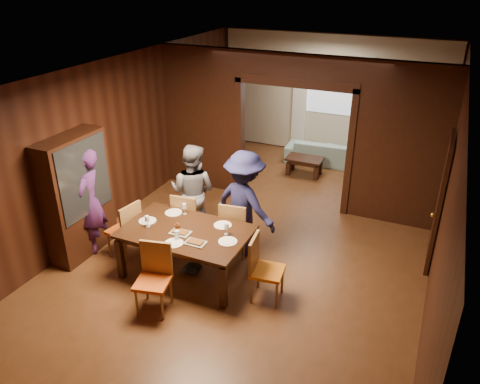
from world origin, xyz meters
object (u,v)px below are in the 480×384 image
at_px(hutch, 77,196).
at_px(dining_table, 187,252).
at_px(coffee_table, 304,166).
at_px(sofa, 327,152).
at_px(chair_left, 123,229).
at_px(person_grey, 193,192).
at_px(chair_near, 153,280).
at_px(chair_far_r, 236,227).
at_px(person_navy, 245,204).
at_px(person_purple, 90,202).
at_px(chair_right, 267,269).
at_px(chair_far_l, 189,218).

bearing_deg(hutch, dining_table, 4.16).
xyz_separation_m(coffee_table, hutch, (-2.39, -4.49, 0.80)).
relative_size(sofa, chair_left, 1.96).
height_order(coffee_table, chair_left, chair_left).
relative_size(person_grey, dining_table, 0.90).
xyz_separation_m(dining_table, coffee_table, (0.52, 4.35, -0.18)).
bearing_deg(person_grey, chair_left, 49.60).
xyz_separation_m(sofa, dining_table, (-0.81, -5.21, 0.10)).
relative_size(chair_near, hutch, 0.48).
distance_m(person_grey, chair_far_r, 0.99).
height_order(chair_far_r, chair_near, same).
xyz_separation_m(person_navy, chair_left, (-1.73, -0.89, -0.40)).
distance_m(chair_left, hutch, 0.88).
height_order(person_grey, sofa, person_grey).
xyz_separation_m(person_purple, coffee_table, (2.26, 4.38, -0.68)).
bearing_deg(chair_right, person_grey, 51.59).
bearing_deg(dining_table, chair_left, 178.62).
height_order(sofa, chair_far_r, chair_far_r).
relative_size(chair_far_r, hutch, 0.48).
relative_size(person_purple, chair_far_l, 1.82).
height_order(person_grey, person_navy, person_navy).
bearing_deg(chair_left, chair_far_r, 125.05).
relative_size(person_grey, chair_far_l, 1.74).
bearing_deg(chair_right, person_navy, 31.56).
distance_m(person_purple, chair_far_r, 2.38).
relative_size(chair_left, hutch, 0.48).
distance_m(dining_table, chair_near, 0.93).
distance_m(chair_right, chair_near, 1.58).
bearing_deg(hutch, coffee_table, 61.95).
relative_size(chair_far_l, chair_far_r, 1.00).
xyz_separation_m(person_purple, hutch, (-0.13, -0.11, 0.12)).
bearing_deg(chair_far_l, chair_far_r, 176.57).
xyz_separation_m(dining_table, chair_left, (-1.18, 0.03, 0.10)).
height_order(coffee_table, chair_far_l, chair_far_l).
xyz_separation_m(coffee_table, chair_far_r, (-0.07, -3.54, 0.28)).
distance_m(person_grey, hutch, 1.85).
relative_size(coffee_table, chair_near, 0.82).
xyz_separation_m(person_grey, chair_far_r, (0.90, -0.22, -0.36)).
xyz_separation_m(chair_left, hutch, (-0.69, -0.16, 0.52)).
xyz_separation_m(person_grey, person_navy, (1.00, -0.11, 0.04)).
distance_m(person_purple, coffee_table, 4.98).
bearing_deg(chair_far_r, person_grey, -21.36).
relative_size(person_grey, person_navy, 0.96).
distance_m(chair_far_r, hutch, 2.56).
xyz_separation_m(person_purple, sofa, (2.55, 5.24, -0.61)).
distance_m(person_grey, chair_near, 2.04).
relative_size(person_purple, person_grey, 1.05).
bearing_deg(chair_near, sofa, 69.49).
bearing_deg(person_grey, person_purple, 34.85).
bearing_deg(person_purple, chair_near, 46.41).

